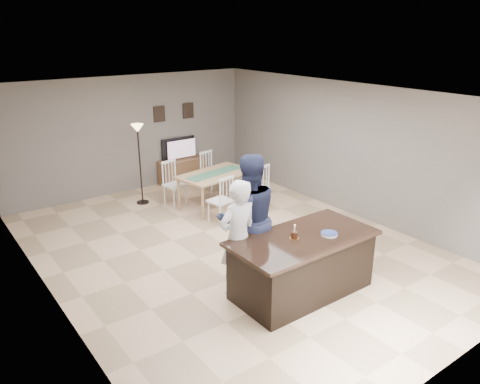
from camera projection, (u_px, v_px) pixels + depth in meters
floor at (231, 248)px, 8.32m from camera, size 8.00×8.00×0.00m
room_shell at (230, 157)px, 7.76m from camera, size 8.00×8.00×8.00m
kitchen_island at (302, 264)px, 6.81m from camera, size 2.15×1.10×0.90m
tv_console at (182, 171)px, 11.75m from camera, size 1.20×0.40×0.60m
television at (180, 148)px, 11.62m from camera, size 0.91×0.12×0.53m
tv_screen_glow at (182, 149)px, 11.55m from camera, size 0.78×0.00×0.78m
picture_frames at (174, 112)px, 11.40m from camera, size 1.10×0.02×0.38m
doorway at (115, 299)px, 4.48m from camera, size 0.00×2.10×2.65m
woman at (238, 238)px, 6.66m from camera, size 0.65×0.43×1.75m
man at (248, 219)px, 7.02m from camera, size 1.13×0.97×2.01m
birthday_cake at (294, 235)px, 6.59m from camera, size 0.14×0.14×0.21m
plate_stack at (329, 234)px, 6.70m from camera, size 0.24×0.24×0.04m
dining_table at (215, 179)px, 10.07m from camera, size 1.83×2.06×0.98m
floor_lamp at (138, 143)px, 10.00m from camera, size 0.27×0.27×1.78m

